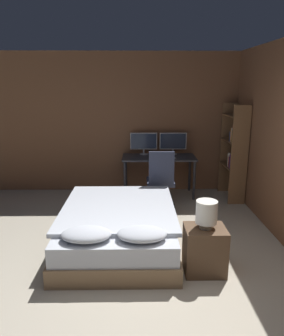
{
  "coord_description": "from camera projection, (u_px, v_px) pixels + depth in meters",
  "views": [
    {
      "loc": [
        -0.13,
        -2.69,
        2.1
      ],
      "look_at": [
        -0.05,
        2.56,
        0.75
      ],
      "focal_mm": 35.0,
      "sensor_mm": 36.0,
      "label": 1
    }
  ],
  "objects": [
    {
      "name": "computer_mouse",
      "position": [
        174.0,
        158.0,
        5.99
      ],
      "size": [
        0.07,
        0.05,
        0.04
      ],
      "color": "#B7B7BC",
      "rests_on": "desk"
    },
    {
      "name": "bookshelf",
      "position": [
        235.0,
        149.0,
        5.94
      ],
      "size": [
        0.3,
        0.76,
        1.76
      ],
      "color": "brown",
      "rests_on": "ground_plane"
    },
    {
      "name": "ground_plane",
      "position": [
        151.0,
        310.0,
        3.13
      ],
      "size": [
        20.0,
        20.0,
        0.0
      ],
      "primitive_type": "plane",
      "color": "#B2A893"
    },
    {
      "name": "bedside_lamp",
      "position": [
        207.0,
        212.0,
        3.61
      ],
      "size": [
        0.24,
        0.24,
        0.32
      ],
      "color": "gray",
      "rests_on": "nightstand"
    },
    {
      "name": "nightstand",
      "position": [
        205.0,
        250.0,
        3.73
      ],
      "size": [
        0.46,
        0.39,
        0.54
      ],
      "color": "brown",
      "rests_on": "ground_plane"
    },
    {
      "name": "office_chair",
      "position": [
        161.0,
        185.0,
        5.59
      ],
      "size": [
        0.52,
        0.52,
        1.04
      ],
      "color": "black",
      "rests_on": "ground_plane"
    },
    {
      "name": "keyboard",
      "position": [
        160.0,
        159.0,
        5.99
      ],
      "size": [
        0.35,
        0.13,
        0.02
      ],
      "color": "#B7B7BC",
      "rests_on": "desk"
    },
    {
      "name": "desk",
      "position": [
        159.0,
        162.0,
        6.22
      ],
      "size": [
        1.38,
        0.64,
        0.76
      ],
      "color": "#38383D",
      "rests_on": "ground_plane"
    },
    {
      "name": "monitor_left",
      "position": [
        144.0,
        142.0,
        6.34
      ],
      "size": [
        0.52,
        0.16,
        0.42
      ],
      "color": "#B7B7BC",
      "rests_on": "desk"
    },
    {
      "name": "monitor_right",
      "position": [
        173.0,
        142.0,
        6.35
      ],
      "size": [
        0.52,
        0.16,
        0.42
      ],
      "color": "#B7B7BC",
      "rests_on": "desk"
    },
    {
      "name": "bed",
      "position": [
        118.0,
        227.0,
        4.36
      ],
      "size": [
        1.5,
        2.06,
        0.58
      ],
      "color": "#846647",
      "rests_on": "ground_plane"
    },
    {
      "name": "wall_back",
      "position": [
        144.0,
        123.0,
        6.42
      ],
      "size": [
        12.0,
        0.06,
        2.7
      ],
      "color": "brown",
      "rests_on": "ground_plane"
    }
  ]
}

